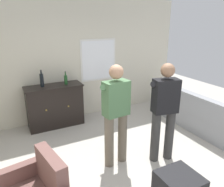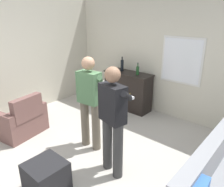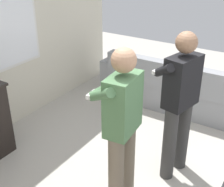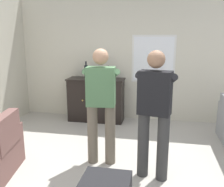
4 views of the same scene
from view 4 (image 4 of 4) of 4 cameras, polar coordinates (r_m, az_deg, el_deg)
name	(u,v)px [view 4 (image 4 of 4)]	position (r m, az deg, el deg)	size (l,w,h in m)	color
ground	(112,181)	(3.45, 0.08, -19.27)	(10.40, 10.40, 0.00)	#B2ADA3
wall_back_with_window	(135,57)	(5.57, 5.37, 8.35)	(5.20, 0.15, 2.80)	beige
sideboard_cabinet	(96,100)	(5.51, -3.64, -1.41)	(1.23, 0.49, 0.95)	black
bottle_wine_green	(108,74)	(5.32, -0.83, 4.45)	(0.07, 0.07, 0.29)	#1E4C23
bottle_liquor_amber	(86,71)	(5.48, -5.94, 5.08)	(0.08, 0.08, 0.36)	black
person_standing_left	(101,101)	(3.54, -2.50, -1.82)	(0.56, 0.49, 1.68)	#6B6051
person_standing_right	(154,109)	(3.20, 9.68, -3.62)	(0.54, 0.51, 1.68)	#383838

